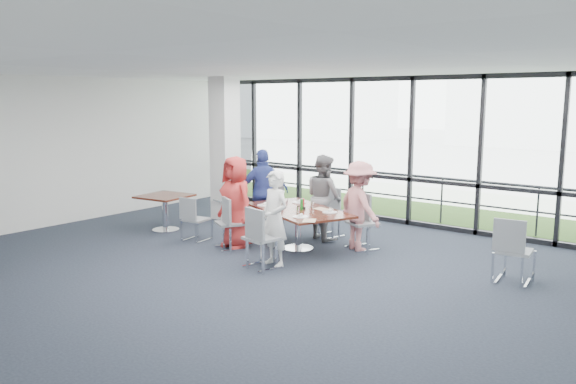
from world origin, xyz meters
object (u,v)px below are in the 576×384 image
Objects in this scene: diner_end at (264,192)px; chair_spare_la at (196,219)px; main_table at (298,215)px; chair_spare_r at (514,251)px; chair_main_end at (263,208)px; side_table_left at (165,200)px; chair_spare_lb at (223,199)px; chair_main_nr at (262,238)px; diner_far_left at (324,197)px; chair_main_fl at (330,213)px; chair_main_nl at (230,223)px; structural_column at (225,149)px; diner_far_right at (360,206)px; diner_near_right at (275,218)px; diner_near_left at (236,202)px; chair_main_fr at (362,223)px.

diner_end is 2.06× the size of chair_spare_la.
chair_spare_r reaches higher than main_table.
side_table_left is at bearing -20.07° from chair_main_end.
chair_main_nr is at bearing 157.78° from chair_spare_lb.
diner_far_left is 0.43m from chair_main_fl.
side_table_left is 2.08m from chair_main_nl.
diner_far_left reaches higher than chair_main_nl.
chair_spare_lb is (-0.03, -0.06, -1.16)m from structural_column.
diner_far_left reaches higher than chair_spare_la.
diner_near_right is at bearing 95.07° from diner_far_right.
chair_spare_la is at bearing 13.40° from chair_main_end.
chair_spare_r is at bearing 30.88° from main_table.
chair_spare_r is (4.65, 1.09, -0.36)m from diner_near_left.
diner_near_left reaches higher than chair_main_fr.
diner_far_left is at bearing 166.07° from chair_spare_r.
diner_end is at bearing -179.42° from main_table.
diner_far_right is 2.80m from chair_spare_r.
chair_spare_r is at bearing 43.58° from chair_main_nl.
chair_main_nl is 1.14× the size of chair_spare_la.
chair_spare_la is 2.07m from chair_spare_lb.
structural_column is 1.93m from side_table_left.
main_table is 1.41m from diner_end.
chair_main_fr reaches higher than side_table_left.
diner_end reaches higher than chair_main_fl.
chair_main_nr is at bearing 77.59° from diner_end.
chair_main_fl is at bearing -63.19° from diner_far_left.
chair_spare_r is (4.96, -0.05, -0.38)m from diner_end.
main_table is 1.31m from chair_main_nr.
chair_main_nr reaches higher than chair_spare_lb.
diner_near_right reaches higher than chair_main_fr.
side_table_left is at bearing 44.40° from chair_main_fr.
diner_near_left is 0.98× the size of diner_end.
diner_end reaches higher than chair_spare_lb.
chair_spare_la is 0.86× the size of chair_spare_r.
diner_far_left is 1.68× the size of chair_main_nr.
diner_near_left is 1.04× the size of diner_far_right.
side_table_left is 1.07× the size of chair_main_fr.
diner_near_left is at bearing 58.02° from diner_far_right.
chair_spare_r is at bearing -175.10° from chair_main_fl.
chair_main_end is at bearing 60.45° from chair_spare_la.
chair_spare_la is at bearing -152.50° from chair_main_nl.
diner_near_right is at bearing 97.57° from chair_main_fr.
diner_near_right reaches higher than chair_main_nr.
structural_column is at bearing 148.87° from diner_near_left.
chair_spare_lb is at bearing 155.03° from chair_main_nr.
diner_near_right is at bearing 124.52° from diner_far_left.
side_table_left is 1.07× the size of chair_main_end.
diner_far_right reaches higher than main_table.
chair_spare_la is at bearing -61.06° from structural_column.
diner_near_right is (1.29, -0.43, -0.06)m from diner_near_left.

